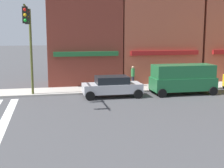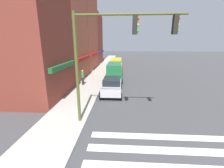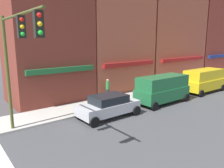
# 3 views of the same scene
# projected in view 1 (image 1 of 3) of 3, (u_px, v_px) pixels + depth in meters

# --- Properties ---
(storefront_row) EXTENTS (33.23, 5.30, 15.77)m
(storefront_row) POSITION_uv_depth(u_px,v_px,m) (217.00, 15.00, 31.56)
(storefront_row) COLOR maroon
(storefront_row) RESTS_ON ground_plane
(traffic_signal) EXTENTS (0.32, 6.03, 6.56)m
(traffic_signal) POSITION_uv_depth(u_px,v_px,m) (29.00, 33.00, 21.18)
(traffic_signal) COLOR #474C1E
(traffic_signal) RESTS_ON ground_plane
(sedan_silver) EXTENTS (4.41, 2.02, 1.59)m
(sedan_silver) POSITION_uv_depth(u_px,v_px,m) (112.00, 86.00, 23.47)
(sedan_silver) COLOR #B7B7BC
(sedan_silver) RESTS_ON ground_plane
(van_green) EXTENTS (5.01, 2.22, 2.34)m
(van_green) POSITION_uv_depth(u_px,v_px,m) (183.00, 78.00, 24.55)
(van_green) COLOR #1E6638
(van_green) RESTS_ON ground_plane
(pedestrian_green_top) EXTENTS (0.32, 0.32, 1.77)m
(pedestrian_green_top) POSITION_uv_depth(u_px,v_px,m) (133.00, 76.00, 27.46)
(pedestrian_green_top) COLOR #23232D
(pedestrian_green_top) RESTS_ON sidewalk_left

